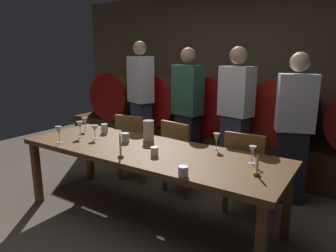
{
  "coord_description": "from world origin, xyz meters",
  "views": [
    {
      "loc": [
        1.83,
        -2.06,
        1.61
      ],
      "look_at": [
        0.29,
        0.27,
        0.96
      ],
      "focal_mm": 32.49,
      "sensor_mm": 36.0,
      "label": 1
    }
  ],
  "objects_px": {
    "guest_far_left": "(141,102)",
    "cup_far_left": "(104,128)",
    "wine_barrel_right": "(282,109)",
    "pitcher": "(149,130)",
    "guest_center_right": "(235,117)",
    "wine_glass_right": "(217,138)",
    "dining_table": "(147,155)",
    "guest_center_left": "(187,111)",
    "chair_left": "(134,144)",
    "guest_far_right": "(294,129)",
    "wine_glass_far_right": "(253,151)",
    "wine_glass_center_left": "(59,131)",
    "chair_right": "(246,169)",
    "wine_barrel_far_left": "(125,95)",
    "chair_center": "(181,153)",
    "cup_center_left": "(125,138)",
    "wine_glass_center_right": "(95,129)",
    "wine_glass_far_left": "(85,121)",
    "candle_left": "(121,150)",
    "candle_right": "(257,170)",
    "wine_barrel_left": "(167,99)",
    "wine_barrel_center": "(218,104)",
    "cup_far_right": "(183,171)",
    "cup_center_right": "(154,151)"
  },
  "relations": [
    {
      "from": "wine_barrel_far_left",
      "to": "cup_center_right",
      "type": "bearing_deg",
      "value": -43.79
    },
    {
      "from": "cup_far_left",
      "to": "chair_left",
      "type": "bearing_deg",
      "value": 85.67
    },
    {
      "from": "dining_table",
      "to": "cup_center_left",
      "type": "height_order",
      "value": "cup_center_left"
    },
    {
      "from": "dining_table",
      "to": "guest_center_left",
      "type": "distance_m",
      "value": 1.33
    },
    {
      "from": "guest_center_left",
      "to": "wine_glass_right",
      "type": "height_order",
      "value": "guest_center_left"
    },
    {
      "from": "wine_barrel_right",
      "to": "guest_center_right",
      "type": "relative_size",
      "value": 0.54
    },
    {
      "from": "chair_center",
      "to": "cup_center_left",
      "type": "distance_m",
      "value": 0.75
    },
    {
      "from": "chair_center",
      "to": "cup_far_right",
      "type": "bearing_deg",
      "value": 130.2
    },
    {
      "from": "candle_left",
      "to": "candle_right",
      "type": "bearing_deg",
      "value": 12.74
    },
    {
      "from": "wine_barrel_right",
      "to": "wine_glass_right",
      "type": "relative_size",
      "value": 5.81
    },
    {
      "from": "wine_glass_center_right",
      "to": "cup_far_right",
      "type": "height_order",
      "value": "wine_glass_center_right"
    },
    {
      "from": "guest_center_left",
      "to": "guest_center_right",
      "type": "height_order",
      "value": "guest_center_right"
    },
    {
      "from": "wine_barrel_right",
      "to": "pitcher",
      "type": "height_order",
      "value": "wine_barrel_right"
    },
    {
      "from": "wine_barrel_right",
      "to": "candle_right",
      "type": "bearing_deg",
      "value": -81.49
    },
    {
      "from": "wine_barrel_right",
      "to": "wine_glass_far_right",
      "type": "xyz_separation_m",
      "value": [
        0.19,
        -1.8,
        -0.06
      ]
    },
    {
      "from": "dining_table",
      "to": "candle_left",
      "type": "height_order",
      "value": "candle_left"
    },
    {
      "from": "chair_left",
      "to": "guest_center_right",
      "type": "relative_size",
      "value": 0.51
    },
    {
      "from": "dining_table",
      "to": "wine_glass_far_left",
      "type": "bearing_deg",
      "value": 170.62
    },
    {
      "from": "cup_center_right",
      "to": "cup_far_right",
      "type": "distance_m",
      "value": 0.53
    },
    {
      "from": "guest_far_right",
      "to": "dining_table",
      "type": "bearing_deg",
      "value": 26.2
    },
    {
      "from": "candle_right",
      "to": "wine_glass_far_right",
      "type": "xyz_separation_m",
      "value": [
        -0.11,
        0.23,
        0.07
      ]
    },
    {
      "from": "guest_far_right",
      "to": "wine_glass_far_right",
      "type": "distance_m",
      "value": 1.02
    },
    {
      "from": "wine_barrel_far_left",
      "to": "wine_barrel_right",
      "type": "bearing_deg",
      "value": 0.0
    },
    {
      "from": "guest_center_left",
      "to": "wine_glass_right",
      "type": "relative_size",
      "value": 10.78
    },
    {
      "from": "guest_far_left",
      "to": "cup_far_left",
      "type": "distance_m",
      "value": 1.12
    },
    {
      "from": "wine_glass_far_left",
      "to": "cup_center_left",
      "type": "height_order",
      "value": "wine_glass_far_left"
    },
    {
      "from": "guest_far_left",
      "to": "candle_left",
      "type": "relative_size",
      "value": 7.93
    },
    {
      "from": "wine_glass_center_right",
      "to": "cup_center_left",
      "type": "height_order",
      "value": "wine_glass_center_right"
    },
    {
      "from": "chair_right",
      "to": "guest_far_right",
      "type": "distance_m",
      "value": 0.71
    },
    {
      "from": "chair_left",
      "to": "wine_barrel_far_left",
      "type": "bearing_deg",
      "value": -52.33
    },
    {
      "from": "chair_left",
      "to": "wine_glass_center_left",
      "type": "xyz_separation_m",
      "value": [
        -0.12,
        -1.04,
        0.37
      ]
    },
    {
      "from": "dining_table",
      "to": "chair_left",
      "type": "height_order",
      "value": "chair_left"
    },
    {
      "from": "wine_barrel_center",
      "to": "wine_barrel_right",
      "type": "relative_size",
      "value": 1.0
    },
    {
      "from": "guest_center_left",
      "to": "wine_glass_center_right",
      "type": "distance_m",
      "value": 1.36
    },
    {
      "from": "guest_center_right",
      "to": "wine_glass_far_left",
      "type": "height_order",
      "value": "guest_center_right"
    },
    {
      "from": "wine_glass_right",
      "to": "wine_barrel_right",
      "type": "bearing_deg",
      "value": 82.04
    },
    {
      "from": "guest_far_right",
      "to": "wine_barrel_center",
      "type": "bearing_deg",
      "value": -53.14
    },
    {
      "from": "dining_table",
      "to": "guest_center_left",
      "type": "relative_size",
      "value": 1.55
    },
    {
      "from": "chair_right",
      "to": "wine_glass_center_left",
      "type": "height_order",
      "value": "wine_glass_center_left"
    },
    {
      "from": "wine_barrel_far_left",
      "to": "guest_far_left",
      "type": "height_order",
      "value": "guest_far_left"
    },
    {
      "from": "guest_center_left",
      "to": "guest_far_right",
      "type": "bearing_deg",
      "value": -174.81
    },
    {
      "from": "chair_left",
      "to": "cup_far_left",
      "type": "distance_m",
      "value": 0.57
    },
    {
      "from": "guest_center_right",
      "to": "pitcher",
      "type": "height_order",
      "value": "guest_center_right"
    },
    {
      "from": "guest_center_right",
      "to": "wine_glass_right",
      "type": "distance_m",
      "value": 0.9
    },
    {
      "from": "chair_right",
      "to": "cup_center_right",
      "type": "relative_size",
      "value": 10.95
    },
    {
      "from": "cup_center_right",
      "to": "cup_far_left",
      "type": "bearing_deg",
      "value": 160.19
    },
    {
      "from": "candle_left",
      "to": "wine_glass_center_left",
      "type": "height_order",
      "value": "candle_left"
    },
    {
      "from": "wine_barrel_left",
      "to": "candle_left",
      "type": "bearing_deg",
      "value": -65.7
    },
    {
      "from": "wine_barrel_center",
      "to": "cup_far_right",
      "type": "relative_size",
      "value": 11.76
    },
    {
      "from": "wine_barrel_left",
      "to": "cup_far_left",
      "type": "bearing_deg",
      "value": -80.58
    }
  ]
}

